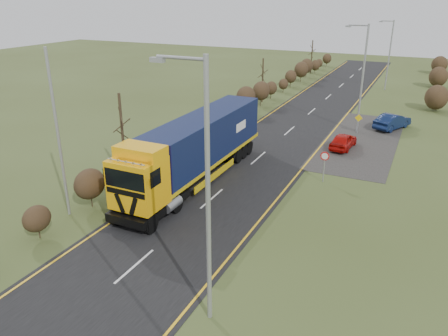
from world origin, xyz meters
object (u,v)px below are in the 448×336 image
(car_blue_sedan, at_px, (392,121))
(speed_sign, at_px, (324,161))
(streetlight_near, at_px, (204,186))
(lorry, at_px, (196,146))
(car_red_hatchback, at_px, (343,141))

(car_blue_sedan, relative_size, speed_sign, 2.02)
(car_blue_sedan, relative_size, streetlight_near, 0.43)
(streetlight_near, distance_m, speed_sign, 15.72)
(car_blue_sedan, xyz_separation_m, streetlight_near, (-3.91, -30.38, 4.89))
(car_blue_sedan, distance_m, streetlight_near, 31.01)
(lorry, bearing_deg, speed_sign, 24.71)
(lorry, xyz_separation_m, car_blue_sedan, (10.68, 18.76, -1.78))
(lorry, xyz_separation_m, speed_sign, (7.78, 3.53, -1.01))
(car_red_hatchback, height_order, speed_sign, speed_sign)
(lorry, height_order, speed_sign, lorry)
(lorry, relative_size, car_blue_sedan, 3.64)
(streetlight_near, xyz_separation_m, speed_sign, (1.01, 15.14, -4.12))
(lorry, relative_size, streetlight_near, 1.56)
(speed_sign, bearing_deg, car_red_hatchback, 91.17)
(car_red_hatchback, bearing_deg, lorry, 60.84)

